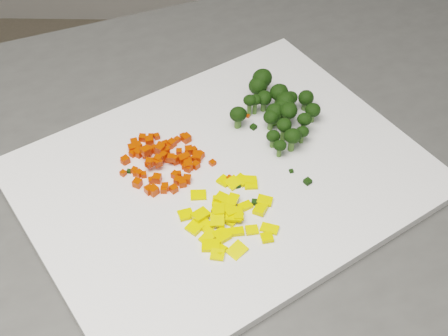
{
  "coord_description": "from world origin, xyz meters",
  "views": [
    {
      "loc": [
        -0.12,
        -0.22,
        1.47
      ],
      "look_at": [
        -0.13,
        0.29,
        0.92
      ],
      "focal_mm": 50.0,
      "sensor_mm": 36.0,
      "label": 1
    }
  ],
  "objects_px": {
    "carrot_pile": "(163,155)",
    "pepper_pile": "(223,210)",
    "counter_block": "(230,329)",
    "broccoli_pile": "(278,106)",
    "cutting_board": "(224,177)"
  },
  "relations": [
    {
      "from": "carrot_pile",
      "to": "pepper_pile",
      "type": "xyz_separation_m",
      "value": [
        0.08,
        -0.08,
        -0.01
      ]
    },
    {
      "from": "counter_block",
      "to": "broccoli_pile",
      "type": "bearing_deg",
      "value": 39.17
    },
    {
      "from": "broccoli_pile",
      "to": "carrot_pile",
      "type": "bearing_deg",
      "value": -152.17
    },
    {
      "from": "counter_block",
      "to": "carrot_pile",
      "type": "bearing_deg",
      "value": -161.74
    },
    {
      "from": "pepper_pile",
      "to": "broccoli_pile",
      "type": "xyz_separation_m",
      "value": [
        0.07,
        0.16,
        0.02
      ]
    },
    {
      "from": "carrot_pile",
      "to": "broccoli_pile",
      "type": "distance_m",
      "value": 0.16
    },
    {
      "from": "cutting_board",
      "to": "broccoli_pile",
      "type": "xyz_separation_m",
      "value": [
        0.07,
        0.09,
        0.04
      ]
    },
    {
      "from": "carrot_pile",
      "to": "cutting_board",
      "type": "bearing_deg",
      "value": -12.55
    },
    {
      "from": "counter_block",
      "to": "broccoli_pile",
      "type": "relative_size",
      "value": 8.2
    },
    {
      "from": "cutting_board",
      "to": "pepper_pile",
      "type": "xyz_separation_m",
      "value": [
        0.0,
        -0.06,
        0.01
      ]
    },
    {
      "from": "counter_block",
      "to": "cutting_board",
      "type": "height_order",
      "value": "cutting_board"
    },
    {
      "from": "cutting_board",
      "to": "carrot_pile",
      "type": "bearing_deg",
      "value": 167.45
    },
    {
      "from": "pepper_pile",
      "to": "cutting_board",
      "type": "bearing_deg",
      "value": 90.19
    },
    {
      "from": "pepper_pile",
      "to": "broccoli_pile",
      "type": "distance_m",
      "value": 0.17
    },
    {
      "from": "counter_block",
      "to": "pepper_pile",
      "type": "distance_m",
      "value": 0.48
    }
  ]
}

